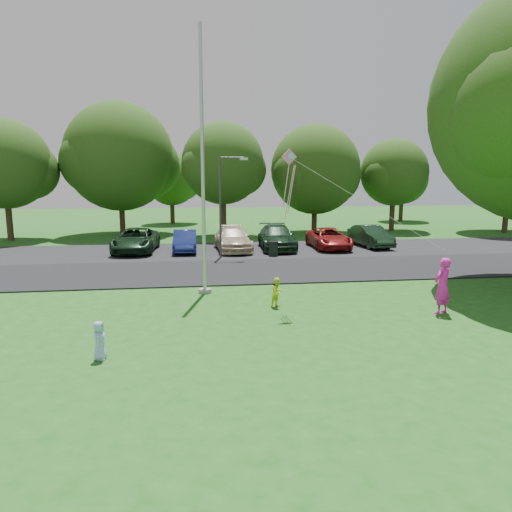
{
  "coord_description": "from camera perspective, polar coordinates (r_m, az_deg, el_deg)",
  "views": [
    {
      "loc": [
        -3.87,
        -12.6,
        4.43
      ],
      "look_at": [
        -1.6,
        4.0,
        1.6
      ],
      "focal_mm": 32.0,
      "sensor_mm": 36.0,
      "label": 1
    }
  ],
  "objects": [
    {
      "name": "child_blue",
      "position": [
        12.08,
        -18.98,
        -9.96
      ],
      "size": [
        0.32,
        0.49,
        0.99
      ],
      "primitive_type": "imported",
      "rotation": [
        0.0,
        0.0,
        1.58
      ],
      "color": "#A1B9F7",
      "rests_on": "ground"
    },
    {
      "name": "trash_can",
      "position": [
        26.3,
        2.2,
        0.87
      ],
      "size": [
        0.56,
        0.56,
        0.89
      ],
      "rotation": [
        0.0,
        0.0,
        -0.08
      ],
      "color": "black",
      "rests_on": "ground"
    },
    {
      "name": "flagpole",
      "position": [
        17.61,
        -6.64,
        8.67
      ],
      "size": [
        0.5,
        0.5,
        10.0
      ],
      "color": "#B7BABF",
      "rests_on": "ground"
    },
    {
      "name": "park_road",
      "position": [
        22.38,
        2.34,
        -1.76
      ],
      "size": [
        60.0,
        6.0,
        0.06
      ],
      "primitive_type": "cube",
      "color": "black",
      "rests_on": "ground"
    },
    {
      "name": "ground",
      "position": [
        13.91,
        8.93,
        -9.11
      ],
      "size": [
        120.0,
        120.0,
        0.0
      ],
      "primitive_type": "plane",
      "color": "#1A5616",
      "rests_on": "ground"
    },
    {
      "name": "parking_strip",
      "position": [
        28.71,
        0.07,
        0.77
      ],
      "size": [
        42.0,
        7.0,
        0.06
      ],
      "primitive_type": "cube",
      "color": "black",
      "rests_on": "ground"
    },
    {
      "name": "child_yellow",
      "position": [
        15.99,
        2.69,
        -4.56
      ],
      "size": [
        0.65,
        0.62,
        1.05
      ],
      "primitive_type": "imported",
      "rotation": [
        0.0,
        0.0,
        0.63
      ],
      "color": "#E4FF28",
      "rests_on": "ground"
    },
    {
      "name": "parked_cars",
      "position": [
        28.53,
        -0.87,
        2.19
      ],
      "size": [
        17.19,
        5.4,
        1.49
      ],
      "color": "black",
      "rests_on": "ground"
    },
    {
      "name": "horizon_trees",
      "position": [
        47.15,
        1.95,
        9.43
      ],
      "size": [
        77.46,
        7.2,
        7.02
      ],
      "color": "#332316",
      "rests_on": "ground"
    },
    {
      "name": "street_lamp",
      "position": [
        25.56,
        -4.0,
        7.37
      ],
      "size": [
        1.61,
        0.21,
        5.74
      ],
      "rotation": [
        0.0,
        0.0,
        -0.0
      ],
      "color": "#3F3F44",
      "rests_on": "ground"
    },
    {
      "name": "woman",
      "position": [
        16.3,
        22.26,
        -3.48
      ],
      "size": [
        0.82,
        0.72,
        1.89
      ],
      "primitive_type": "imported",
      "rotation": [
        0.0,
        0.0,
        3.61
      ],
      "color": "#F420B7",
      "rests_on": "ground"
    },
    {
      "name": "tree_row",
      "position": [
        37.26,
        0.68,
        11.56
      ],
      "size": [
        64.35,
        11.94,
        10.88
      ],
      "color": "#332316",
      "rests_on": "ground"
    },
    {
      "name": "kite",
      "position": [
        15.3,
        4.71,
        10.29
      ],
      "size": [
        5.21,
        1.51,
        3.27
      ],
      "rotation": [
        0.0,
        0.0,
        0.13
      ],
      "color": "pink",
      "rests_on": "ground"
    }
  ]
}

